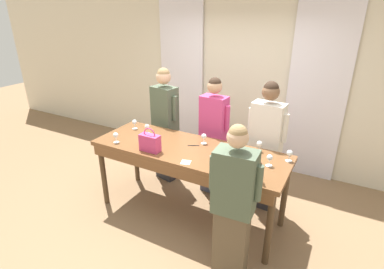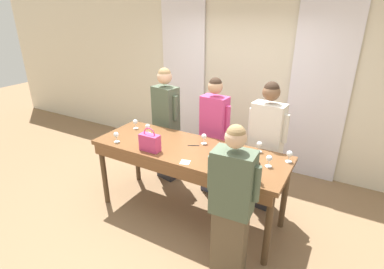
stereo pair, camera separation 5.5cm
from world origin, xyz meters
TOP-DOWN VIEW (x-y plane):
  - ground_plane at (0.00, 0.00)m, footprint 18.00×18.00m
  - wall_back at (0.00, 1.87)m, footprint 12.00×0.06m
  - curtain_panel_left at (-1.16, 1.80)m, footprint 0.84×0.03m
  - curtain_panel_right at (1.16, 1.80)m, footprint 0.84×0.03m
  - tasting_bar at (0.00, -0.02)m, footprint 2.41×0.84m
  - wine_bottle at (0.94, -0.31)m, footprint 0.07×0.07m
  - handbag at (-0.37, -0.28)m, footprint 0.25×0.11m
  - wine_glass_front_left at (0.69, -0.05)m, footprint 0.07×0.07m
  - wine_glass_front_mid at (0.77, 0.33)m, footprint 0.07×0.07m
  - wine_glass_front_right at (-0.89, -0.29)m, footprint 0.07×0.07m
  - wine_glass_center_left at (-0.98, 0.19)m, footprint 0.07×0.07m
  - wine_glass_center_mid at (-0.72, 0.14)m, footprint 0.07×0.07m
  - wine_glass_center_right at (1.13, 0.25)m, footprint 0.07×0.07m
  - wine_glass_back_left at (0.97, 0.04)m, footprint 0.07×0.07m
  - wine_glass_back_mid at (0.10, 0.21)m, footprint 0.07×0.07m
  - napkin at (0.15, -0.33)m, footprint 0.13×0.13m
  - pen at (0.02, 0.09)m, footprint 0.13×0.07m
  - guest_olive_jacket at (-0.76, 0.64)m, footprint 0.48×0.30m
  - guest_pink_top at (0.03, 0.64)m, footprint 0.47×0.23m
  - guest_cream_sweater at (0.76, 0.64)m, footprint 0.51×0.25m
  - host_pouring at (0.84, -0.66)m, footprint 0.49×0.26m

SIDE VIEW (x-z plane):
  - ground_plane at x=0.00m, z-range 0.00..0.00m
  - host_pouring at x=0.84m, z-range 0.02..1.67m
  - tasting_bar at x=0.00m, z-range 0.38..1.34m
  - guest_pink_top at x=0.03m, z-range 0.04..1.75m
  - guest_cream_sweater at x=0.76m, z-range 0.04..1.78m
  - guest_olive_jacket at x=-0.76m, z-range 0.04..1.80m
  - napkin at x=0.15m, z-range 0.96..0.96m
  - pen at x=0.02m, z-range 0.96..0.97m
  - wine_glass_front_left at x=0.69m, z-range 0.98..1.12m
  - wine_glass_center_left at x=-0.98m, z-range 0.98..1.12m
  - wine_glass_center_mid at x=-0.72m, z-range 0.98..1.12m
  - wine_glass_back_left at x=0.97m, z-range 0.98..1.12m
  - wine_glass_front_mid at x=0.77m, z-range 0.98..1.12m
  - wine_glass_front_right at x=-0.89m, z-range 0.98..1.12m
  - wine_glass_center_right at x=1.13m, z-range 0.98..1.12m
  - wine_glass_back_mid at x=0.10m, z-range 0.98..1.12m
  - handbag at x=-0.37m, z-range 0.92..1.21m
  - wine_bottle at x=0.94m, z-range 0.92..1.22m
  - curtain_panel_left at x=-1.16m, z-range 0.00..2.69m
  - curtain_panel_right at x=1.16m, z-range 0.00..2.69m
  - wall_back at x=0.00m, z-range 0.00..2.80m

